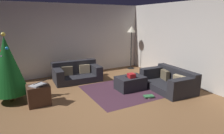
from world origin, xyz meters
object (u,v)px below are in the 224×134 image
object	(u,v)px
christmas_tree	(7,66)
book_stack	(149,96)
couch_left	(76,73)
gift_box	(131,76)
tv_remote	(128,77)
side_table	(39,95)
couch_right	(170,81)
ottoman	(130,83)
corner_lamp	(132,33)
laptop	(39,84)

from	to	relation	value
christmas_tree	book_stack	world-z (taller)	christmas_tree
couch_left	gift_box	world-z (taller)	couch_left
christmas_tree	tv_remote	bearing A→B (deg)	-13.97
tv_remote	side_table	xyz separation A→B (m)	(-2.47, 0.20, -0.15)
couch_left	couch_right	distance (m)	3.08
couch_left	ottoman	world-z (taller)	couch_left
corner_lamp	gift_box	bearing A→B (deg)	-123.91
gift_box	tv_remote	distance (m)	0.12
couch_left	tv_remote	size ratio (longest dim) A/B	9.80
couch_right	gift_box	bearing A→B (deg)	69.80
couch_left	tv_remote	xyz separation A→B (m)	(1.03, -1.63, 0.15)
tv_remote	corner_lamp	distance (m)	2.79
couch_right	side_table	bearing A→B (deg)	81.62
christmas_tree	laptop	distance (m)	0.96
ottoman	corner_lamp	distance (m)	2.83
christmas_tree	laptop	world-z (taller)	christmas_tree
couch_right	corner_lamp	distance (m)	2.93
book_stack	side_table	bearing A→B (deg)	159.85
ottoman	side_table	world-z (taller)	side_table
ottoman	laptop	size ratio (longest dim) A/B	1.56
couch_left	laptop	bearing A→B (deg)	49.32
laptop	book_stack	world-z (taller)	laptop
tv_remote	christmas_tree	distance (m)	3.20
couch_left	corner_lamp	distance (m)	2.87
christmas_tree	book_stack	distance (m)	3.70
gift_box	laptop	size ratio (longest dim) A/B	0.37
laptop	corner_lamp	bearing A→B (deg)	25.94
christmas_tree	side_table	distance (m)	1.07
gift_box	ottoman	bearing A→B (deg)	70.12
couch_right	ottoman	distance (m)	1.18
ottoman	laptop	distance (m)	2.56
couch_left	ottoman	distance (m)	1.98
tv_remote	laptop	bearing A→B (deg)	162.26
corner_lamp	book_stack	bearing A→B (deg)	-115.10
ottoman	side_table	bearing A→B (deg)	175.60
couch_right	tv_remote	size ratio (longest dim) A/B	10.03
side_table	gift_box	bearing A→B (deg)	-6.37
couch_right	book_stack	size ratio (longest dim) A/B	5.37
couch_left	corner_lamp	size ratio (longest dim) A/B	0.88
tv_remote	book_stack	size ratio (longest dim) A/B	0.54
gift_box	side_table	world-z (taller)	gift_box
gift_box	corner_lamp	world-z (taller)	corner_lamp
book_stack	tv_remote	bearing A→B (deg)	103.43
gift_box	couch_right	bearing A→B (deg)	-23.59
ottoman	christmas_tree	size ratio (longest dim) A/B	0.48
couch_left	christmas_tree	xyz separation A→B (m)	(-2.03, -0.87, 0.69)
book_stack	couch_right	bearing A→B (deg)	12.99
book_stack	couch_left	bearing A→B (deg)	116.80
couch_left	couch_right	world-z (taller)	couch_left
couch_left	christmas_tree	world-z (taller)	christmas_tree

